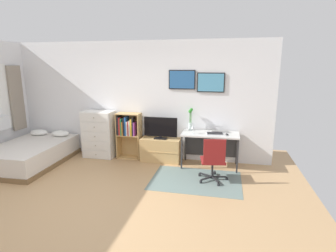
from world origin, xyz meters
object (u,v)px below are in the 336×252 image
at_px(television, 160,128).
at_px(bamboo_vase, 190,119).
at_px(office_chair, 213,159).
at_px(bed, 31,153).
at_px(bookshelf, 128,131).
at_px(wine_glass, 193,127).
at_px(tv_stand, 161,150).
at_px(laptop, 215,130).
at_px(dresser, 99,134).
at_px(desk, 210,138).
at_px(computer_mouse, 227,134).

bearing_deg(television, bamboo_vase, 12.11).
bearing_deg(bamboo_vase, office_chair, -60.58).
height_order(bed, office_chair, office_chair).
bearing_deg(bed, television, 13.44).
bearing_deg(bookshelf, bamboo_vase, 2.93).
bearing_deg(office_chair, wine_glass, 114.28).
xyz_separation_m(tv_stand, wine_glass, (0.75, -0.20, 0.61)).
bearing_deg(office_chair, bed, 168.43).
bearing_deg(television, laptop, -1.21).
bearing_deg(bed, dresser, 29.33).
xyz_separation_m(television, laptop, (1.20, -0.03, 0.02)).
xyz_separation_m(television, office_chair, (1.23, -0.88, -0.32)).
bearing_deg(bed, office_chair, -3.61).
distance_m(bookshelf, bamboo_vase, 1.49).
bearing_deg(dresser, laptop, -0.69).
height_order(bookshelf, tv_stand, bookshelf).
distance_m(dresser, bamboo_vase, 2.21).
height_order(bookshelf, bamboo_vase, bamboo_vase).
bearing_deg(dresser, bookshelf, 4.74).
distance_m(tv_stand, desk, 1.17).
bearing_deg(office_chair, bamboo_vase, 109.39).
height_order(television, computer_mouse, television).
xyz_separation_m(bamboo_vase, wine_glass, (0.10, -0.32, -0.10)).
height_order(bookshelf, television, bookshelf).
relative_size(bed, desk, 1.70).
bearing_deg(television, office_chair, -35.63).
distance_m(bed, bookshelf, 2.19).
xyz_separation_m(dresser, laptop, (2.71, -0.03, 0.25)).
xyz_separation_m(bookshelf, wine_glass, (1.55, -0.24, 0.22)).
bearing_deg(bamboo_vase, bed, -165.13).
bearing_deg(laptop, office_chair, -96.49).
xyz_separation_m(dresser, desk, (2.62, -0.01, 0.05)).
bearing_deg(tv_stand, television, -90.00).
xyz_separation_m(desk, laptop, (0.08, -0.02, 0.19)).
height_order(dresser, computer_mouse, dresser).
bearing_deg(bookshelf, television, -4.66).
relative_size(desk, office_chair, 1.40).
distance_m(dresser, laptop, 2.72).
bearing_deg(laptop, bamboo_vase, 154.56).
distance_m(computer_mouse, bamboo_vase, 0.88).
relative_size(office_chair, computer_mouse, 8.27).
bearing_deg(desk, office_chair, -82.63).
xyz_separation_m(television, wine_glass, (0.75, -0.18, 0.10)).
xyz_separation_m(office_chair, computer_mouse, (0.23, 0.73, 0.30)).
bearing_deg(bookshelf, laptop, -2.60).
distance_m(office_chair, bamboo_vase, 1.28).
xyz_separation_m(television, computer_mouse, (1.46, -0.15, -0.02)).
bearing_deg(laptop, wine_glass, -169.69).
distance_m(bed, desk, 3.99).
height_order(bed, wine_glass, wine_glass).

